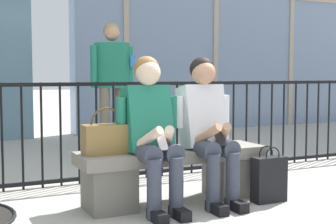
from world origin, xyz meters
The scene contains 8 objects.
ground_plane centered at (0.00, 0.00, 0.00)m, with size 60.00×60.00×0.00m, color #B2ADA3.
stone_bench centered at (0.00, 0.00, 0.27)m, with size 1.60×0.44×0.45m.
seated_person_with_phone centered at (-0.25, -0.13, 0.65)m, with size 0.52×0.66×1.21m.
seated_person_companion centered at (0.25, -0.13, 0.65)m, with size 0.52×0.66×1.21m.
handbag_on_bench centered at (-0.58, -0.01, 0.57)m, with size 0.37×0.16×0.36m.
shopping_bag centered at (0.73, -0.33, 0.20)m, with size 0.29×0.13×0.47m.
bystander_at_railing centered at (0.22, 2.18, 1.00)m, with size 0.55×0.41×1.71m.
plaza_railing centered at (0.00, 0.99, 0.50)m, with size 8.17×0.04×0.99m.
Camera 1 is at (-1.73, -3.54, 1.07)m, focal length 51.25 mm.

